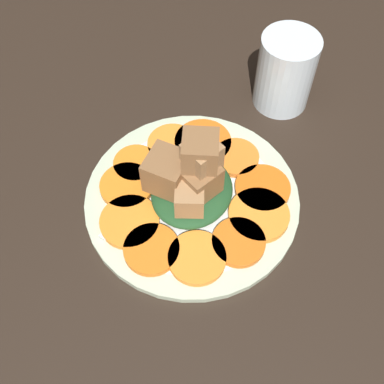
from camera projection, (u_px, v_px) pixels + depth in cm
name	position (u px, v px, depth cm)	size (l,w,h in cm)	color
table_slab	(192.00, 205.00, 62.05)	(120.00, 120.00, 2.00)	black
plate	(192.00, 199.00, 60.77)	(26.98, 26.98, 1.05)	beige
carrot_slice_0	(172.00, 145.00, 64.19)	(6.64, 6.64, 0.84)	orange
carrot_slice_1	(136.00, 164.00, 62.47)	(5.78, 5.78, 0.84)	orange
carrot_slice_2	(127.00, 186.00, 60.63)	(6.78, 6.78, 0.84)	orange
carrot_slice_3	(130.00, 222.00, 57.84)	(7.23, 7.23, 0.84)	orange
carrot_slice_4	(152.00, 249.00, 55.87)	(6.59, 6.59, 0.84)	orange
carrot_slice_5	(197.00, 258.00, 55.28)	(6.79, 6.79, 0.84)	orange
carrot_slice_6	(239.00, 242.00, 56.36)	(6.36, 6.36, 0.84)	orange
carrot_slice_7	(259.00, 215.00, 58.35)	(7.45, 7.45, 0.84)	orange
carrot_slice_8	(263.00, 189.00, 60.41)	(6.99, 6.99, 0.84)	orange
carrot_slice_9	(236.00, 158.00, 63.02)	(5.98, 5.98, 0.84)	orange
carrot_slice_10	(203.00, 143.00, 64.37)	(7.61, 7.61, 0.84)	orange
center_pile	(190.00, 180.00, 57.06)	(10.97, 10.18, 10.52)	#1E4723
fork	(150.00, 186.00, 60.88)	(17.56, 4.17, 0.40)	silver
water_glass	(285.00, 72.00, 66.05)	(7.96, 7.96, 10.86)	silver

